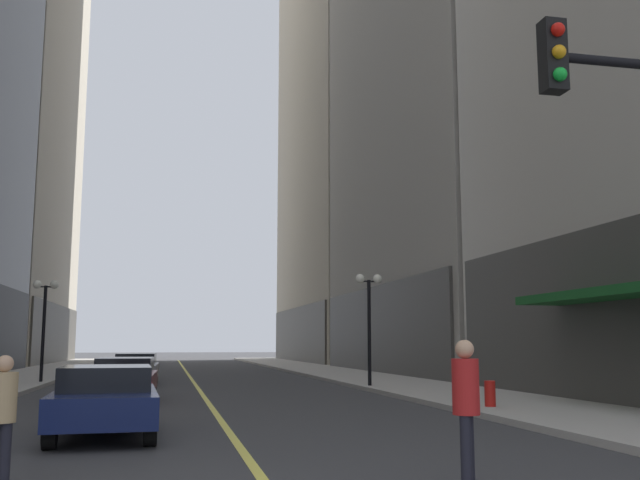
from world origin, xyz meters
name	(u,v)px	position (x,y,z in m)	size (l,w,h in m)	color
ground_plane	(189,376)	(0.00, 35.00, 0.00)	(200.00, 200.00, 0.00)	#38383A
sidewalk_left	(28,376)	(-8.25, 35.00, 0.07)	(4.50, 78.00, 0.15)	#ADA8A0
sidewalk_right	(336,373)	(8.25, 35.00, 0.07)	(4.50, 78.00, 0.15)	#ADA8A0
lane_centre_stripe	(189,376)	(0.00, 35.00, 0.00)	(0.16, 70.00, 0.01)	#E5D64C
building_right_far	(361,43)	(16.75, 60.00, 31.23)	(12.68, 26.00, 62.63)	#B7AD99
storefront_awning_right	(609,294)	(9.70, 10.96, 2.99)	(1.60, 6.95, 3.12)	#144C1E
car_navy	(105,398)	(-2.39, 9.20, 0.72)	(2.06, 4.31, 1.32)	#141E4C
car_maroon	(125,378)	(-2.47, 17.41, 0.72)	(1.89, 4.71, 1.32)	maroon
car_grey	(136,367)	(-2.51, 26.86, 0.72)	(1.89, 4.82, 1.32)	slate
pedestrian_in_red_jacket	(466,400)	(2.41, 3.24, 1.06)	(0.47, 0.47, 1.80)	black
pedestrian_in_tan_trench	(2,410)	(-3.26, 4.42, 0.93)	(0.46, 0.46, 1.61)	black
street_lamp_left_far	(45,308)	(-6.40, 27.19, 3.26)	(1.06, 0.36, 4.43)	black
street_lamp_right_mid	(369,304)	(6.40, 21.63, 3.26)	(1.06, 0.36, 4.43)	black
fire_hydrant_right	(490,397)	(6.90, 12.14, 0.40)	(0.28, 0.28, 0.80)	red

